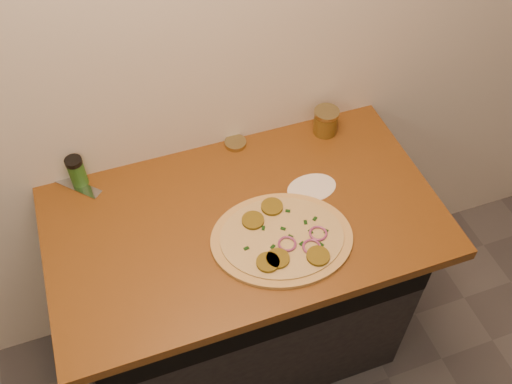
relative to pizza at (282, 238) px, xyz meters
name	(u,v)px	position (x,y,z in m)	size (l,w,h in m)	color
cabinet	(243,287)	(-0.08, 0.15, -0.48)	(1.10, 0.60, 0.86)	black
countertop	(244,220)	(-0.08, 0.12, -0.03)	(1.20, 0.70, 0.04)	brown
pizza	(282,238)	(0.00, 0.00, 0.00)	(0.49, 0.49, 0.03)	tan
chefs_knife	(55,176)	(-0.60, 0.48, 0.00)	(0.22, 0.23, 0.02)	#B7BAC1
mason_jar_lid	(236,143)	(-0.01, 0.42, 0.00)	(0.07, 0.07, 0.02)	#9C8E5A
salsa_jar	(326,121)	(0.31, 0.38, 0.04)	(0.09, 0.09, 0.09)	#A31D10
spice_shaker	(77,171)	(-0.53, 0.42, 0.04)	(0.05, 0.05, 0.11)	#275E1D
flour_spill	(312,188)	(0.16, 0.16, -0.01)	(0.16, 0.16, 0.00)	silver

